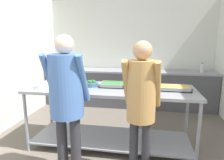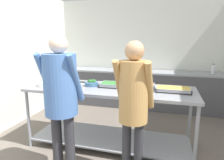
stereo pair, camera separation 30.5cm
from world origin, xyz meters
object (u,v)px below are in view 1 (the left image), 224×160
at_px(sauce_pan, 69,84).
at_px(guest_serving_left, 67,93).
at_px(serving_tray_greens, 113,85).
at_px(water_bottle, 202,68).
at_px(guest_serving_right, 141,97).
at_px(serving_tray_vegetables, 140,85).
at_px(plate_stack, 43,86).
at_px(broccoli_bowl, 91,84).
at_px(serving_tray_roast, 173,88).

bearing_deg(sauce_pan, guest_serving_left, -69.62).
bearing_deg(serving_tray_greens, water_bottle, 46.47).
bearing_deg(guest_serving_right, serving_tray_vegetables, 92.45).
xyz_separation_m(plate_stack, water_bottle, (2.77, 2.11, 0.04)).
bearing_deg(guest_serving_left, serving_tray_vegetables, 49.57).
height_order(sauce_pan, broccoli_bowl, broccoli_bowl).
distance_m(serving_tray_roast, guest_serving_right, 0.85).
xyz_separation_m(plate_stack, sauce_pan, (0.36, 0.11, 0.02)).
height_order(plate_stack, guest_serving_left, guest_serving_left).
bearing_deg(guest_serving_left, broccoli_bowl, 86.43).
distance_m(serving_tray_vegetables, serving_tray_roast, 0.48).
bearing_deg(serving_tray_greens, guest_serving_left, -113.00).
height_order(broccoli_bowl, serving_tray_vegetables, broccoli_bowl).
xyz_separation_m(serving_tray_greens, guest_serving_right, (0.46, -0.80, 0.06)).
height_order(sauce_pan, water_bottle, water_bottle).
xyz_separation_m(sauce_pan, water_bottle, (2.41, 2.00, 0.03)).
relative_size(sauce_pan, serving_tray_vegetables, 0.93).
xyz_separation_m(plate_stack, serving_tray_roast, (1.91, 0.20, -0.00)).
height_order(serving_tray_greens, water_bottle, water_bottle).
bearing_deg(sauce_pan, plate_stack, -163.15).
distance_m(serving_tray_vegetables, water_bottle, 2.24).
distance_m(serving_tray_vegetables, guest_serving_right, 0.85).
xyz_separation_m(broccoli_bowl, serving_tray_vegetables, (0.75, 0.10, -0.01)).
bearing_deg(water_bottle, plate_stack, -142.72).
bearing_deg(sauce_pan, water_bottle, 39.67).
bearing_deg(plate_stack, serving_tray_greens, 14.36).
height_order(broccoli_bowl, guest_serving_left, guest_serving_left).
bearing_deg(guest_serving_right, plate_stack, 159.97).
xyz_separation_m(guest_serving_right, water_bottle, (1.30, 2.64, -0.01)).
height_order(plate_stack, guest_serving_right, guest_serving_right).
bearing_deg(guest_serving_left, water_bottle, 52.09).
bearing_deg(serving_tray_vegetables, serving_tray_greens, -173.36).
height_order(broccoli_bowl, guest_serving_right, guest_serving_right).
bearing_deg(serving_tray_vegetables, broccoli_bowl, -172.15).
bearing_deg(plate_stack, guest_serving_right, -20.03).
bearing_deg(sauce_pan, broccoli_bowl, 16.44).
distance_m(guest_serving_left, water_bottle, 3.47).
xyz_separation_m(broccoli_bowl, serving_tray_roast, (1.22, -0.01, -0.01)).
relative_size(broccoli_bowl, guest_serving_left, 0.13).
distance_m(broccoli_bowl, guest_serving_left, 0.84).
distance_m(plate_stack, serving_tray_vegetables, 1.47).
bearing_deg(water_bottle, broccoli_bowl, -137.59).
relative_size(serving_tray_roast, water_bottle, 2.08).
bearing_deg(sauce_pan, serving_tray_roast, 3.23).
bearing_deg(broccoli_bowl, serving_tray_vegetables, 7.85).
relative_size(serving_tray_vegetables, guest_serving_right, 0.25).
bearing_deg(guest_serving_left, serving_tray_greens, 67.00).
bearing_deg(serving_tray_vegetables, serving_tray_roast, -13.49).
bearing_deg(broccoli_bowl, serving_tray_greens, 9.40).
distance_m(serving_tray_vegetables, guest_serving_left, 1.24).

